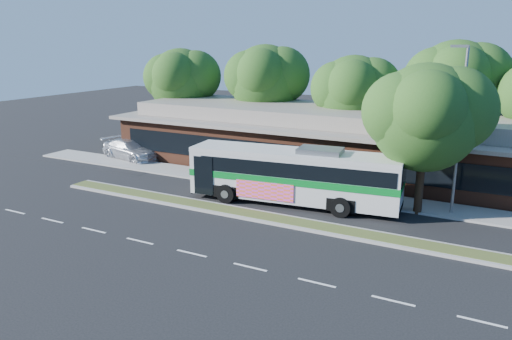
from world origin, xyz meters
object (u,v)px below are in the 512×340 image
(lamp_post, at_px, (459,126))
(sedan, at_px, (130,150))
(transit_bus, at_px, (295,172))
(sidewalk_tree, at_px, (434,115))

(lamp_post, bearing_deg, sedan, 175.74)
(transit_bus, xyz_separation_m, sidewalk_tree, (7.11, 1.80, 3.55))
(sedan, bearing_deg, lamp_post, -82.86)
(lamp_post, relative_size, sedan, 1.66)
(transit_bus, relative_size, sedan, 2.29)
(sidewalk_tree, bearing_deg, lamp_post, 24.61)
(transit_bus, height_order, sedan, transit_bus)
(sidewalk_tree, bearing_deg, transit_bus, -165.78)
(lamp_post, xyz_separation_m, sidewalk_tree, (-1.23, -0.56, 0.57))
(transit_bus, bearing_deg, sidewalk_tree, 7.54)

